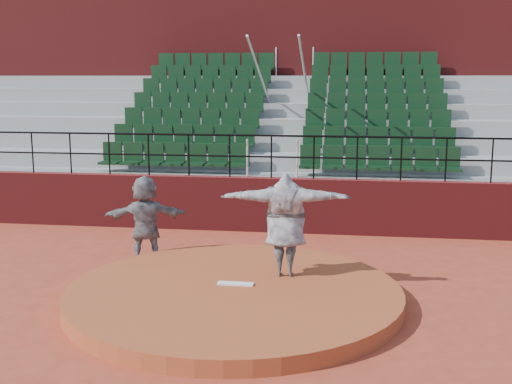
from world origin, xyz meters
TOP-DOWN VIEW (x-y plane):
  - ground at (0.00, 0.00)m, footprint 90.00×90.00m
  - pitchers_mound at (0.00, 0.00)m, footprint 5.50×5.50m
  - pitching_rubber at (0.00, 0.15)m, footprint 0.60×0.15m
  - boundary_wall at (0.00, 5.00)m, footprint 24.00×0.30m
  - wall_railing at (0.00, 5.00)m, footprint 24.04×0.05m
  - seating_deck at (0.00, 8.64)m, footprint 24.00×5.97m
  - press_box_facade at (0.00, 12.60)m, footprint 24.00×3.00m
  - pitcher at (0.76, 0.81)m, footprint 2.26×0.77m
  - fielder at (-2.17, 2.09)m, footprint 1.70×0.95m

SIDE VIEW (x-z plane):
  - ground at x=0.00m, z-range 0.00..0.00m
  - pitchers_mound at x=0.00m, z-range 0.00..0.25m
  - pitching_rubber at x=0.00m, z-range 0.25..0.28m
  - boundary_wall at x=0.00m, z-range 0.00..1.30m
  - fielder at x=-2.17m, z-range 0.00..1.75m
  - pitcher at x=0.76m, z-range 0.25..2.06m
  - seating_deck at x=0.00m, z-range -0.86..3.77m
  - wall_railing at x=0.00m, z-range 1.52..2.54m
  - press_box_facade at x=0.00m, z-range 0.00..7.10m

